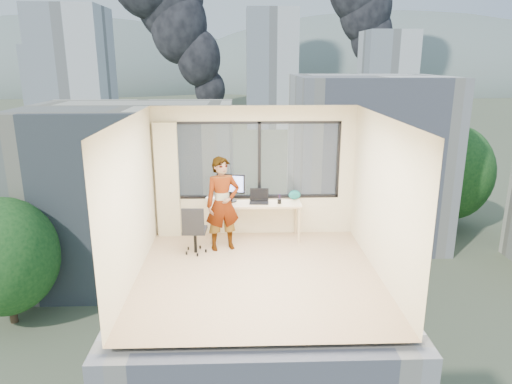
{
  "coord_description": "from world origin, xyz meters",
  "views": [
    {
      "loc": [
        -0.27,
        -7.08,
        3.45
      ],
      "look_at": [
        0.0,
        1.0,
        1.15
      ],
      "focal_mm": 32.75,
      "sensor_mm": 36.0,
      "label": 1
    }
  ],
  "objects_px": {
    "person": "(223,204)",
    "game_console": "(215,198)",
    "desk": "(255,220)",
    "handbag": "(294,195)",
    "monitor": "(231,187)",
    "laptop": "(259,197)",
    "chair": "(195,229)"
  },
  "relations": [
    {
      "from": "desk",
      "to": "person",
      "type": "distance_m",
      "value": 0.94
    },
    {
      "from": "game_console",
      "to": "person",
      "type": "bearing_deg",
      "value": -56.63
    },
    {
      "from": "laptop",
      "to": "chair",
      "type": "bearing_deg",
      "value": -147.9
    },
    {
      "from": "person",
      "to": "desk",
      "type": "bearing_deg",
      "value": 22.36
    },
    {
      "from": "person",
      "to": "monitor",
      "type": "xyz_separation_m",
      "value": [
        0.15,
        0.59,
        0.15
      ]
    },
    {
      "from": "chair",
      "to": "desk",
      "type": "bearing_deg",
      "value": 33.87
    },
    {
      "from": "game_console",
      "to": "handbag",
      "type": "distance_m",
      "value": 1.6
    },
    {
      "from": "monitor",
      "to": "handbag",
      "type": "bearing_deg",
      "value": 17.46
    },
    {
      "from": "desk",
      "to": "game_console",
      "type": "xyz_separation_m",
      "value": [
        -0.8,
        0.19,
        0.41
      ]
    },
    {
      "from": "monitor",
      "to": "chair",
      "type": "bearing_deg",
      "value": -117.67
    },
    {
      "from": "chair",
      "to": "monitor",
      "type": "bearing_deg",
      "value": 52.33
    },
    {
      "from": "desk",
      "to": "monitor",
      "type": "xyz_separation_m",
      "value": [
        -0.47,
        0.09,
        0.66
      ]
    },
    {
      "from": "monitor",
      "to": "laptop",
      "type": "height_order",
      "value": "monitor"
    },
    {
      "from": "person",
      "to": "game_console",
      "type": "xyz_separation_m",
      "value": [
        -0.19,
        0.69,
        -0.1
      ]
    },
    {
      "from": "chair",
      "to": "handbag",
      "type": "height_order",
      "value": "handbag"
    },
    {
      "from": "person",
      "to": "monitor",
      "type": "bearing_deg",
      "value": 59.43
    },
    {
      "from": "game_console",
      "to": "handbag",
      "type": "relative_size",
      "value": 1.2
    },
    {
      "from": "chair",
      "to": "laptop",
      "type": "relative_size",
      "value": 2.39
    },
    {
      "from": "chair",
      "to": "handbag",
      "type": "relative_size",
      "value": 3.85
    },
    {
      "from": "desk",
      "to": "chair",
      "type": "xyz_separation_m",
      "value": [
        -1.12,
        -0.67,
        0.09
      ]
    },
    {
      "from": "desk",
      "to": "game_console",
      "type": "height_order",
      "value": "game_console"
    },
    {
      "from": "person",
      "to": "laptop",
      "type": "bearing_deg",
      "value": 17.34
    },
    {
      "from": "desk",
      "to": "monitor",
      "type": "distance_m",
      "value": 0.81
    },
    {
      "from": "game_console",
      "to": "handbag",
      "type": "xyz_separation_m",
      "value": [
        1.6,
        0.0,
        0.06
      ]
    },
    {
      "from": "chair",
      "to": "laptop",
      "type": "bearing_deg",
      "value": 31.09
    },
    {
      "from": "handbag",
      "to": "monitor",
      "type": "bearing_deg",
      "value": -167.36
    },
    {
      "from": "chair",
      "to": "person",
      "type": "xyz_separation_m",
      "value": [
        0.51,
        0.18,
        0.42
      ]
    },
    {
      "from": "game_console",
      "to": "laptop",
      "type": "height_order",
      "value": "laptop"
    },
    {
      "from": "chair",
      "to": "game_console",
      "type": "xyz_separation_m",
      "value": [
        0.32,
        0.87,
        0.32
      ]
    },
    {
      "from": "monitor",
      "to": "game_console",
      "type": "bearing_deg",
      "value": 176.27
    },
    {
      "from": "desk",
      "to": "laptop",
      "type": "xyz_separation_m",
      "value": [
        0.08,
        -0.03,
        0.49
      ]
    },
    {
      "from": "person",
      "to": "handbag",
      "type": "relative_size",
      "value": 7.3
    }
  ]
}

